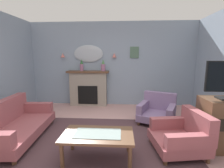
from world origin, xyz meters
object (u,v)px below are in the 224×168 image
coffee_table (98,137)px  armchair_in_corner (157,110)px  mantel_vase_left (103,66)px  wall_mirror (89,54)px  armchair_by_coffee_table (183,135)px  wall_sconce_right (114,55)px  fireplace (88,89)px  framed_picture (134,52)px  wall_sconce_left (63,55)px  floral_couch (13,124)px  mantel_vase_right (82,65)px

coffee_table → armchair_in_corner: armchair_in_corner is taller
mantel_vase_left → wall_mirror: 0.66m
mantel_vase_left → armchair_by_coffee_table: 3.19m
wall_mirror → mantel_vase_left: bearing=-18.8°
wall_sconce_right → coffee_table: (-0.11, -2.97, -1.28)m
wall_sconce_right → wall_mirror: bearing=176.6°
fireplace → wall_sconce_right: (0.85, 0.09, 1.09)m
armchair_by_coffee_table → framed_picture: bearing=103.5°
wall_sconce_left → floral_couch: (-0.17, -2.44, -1.34)m
wall_sconce_right → floral_couch: (-1.87, -2.44, -1.34)m
wall_mirror → wall_sconce_right: wall_mirror is taller
wall_mirror → wall_sconce_left: size_ratio=6.86×
mantel_vase_left → armchair_in_corner: (1.50, -1.25, -1.02)m
mantel_vase_right → framed_picture: size_ratio=1.05×
mantel_vase_right → mantel_vase_left: (0.70, 0.00, -0.02)m
floral_couch → armchair_by_coffee_table: size_ratio=1.91×
floral_couch → armchair_by_coffee_table: floral_couch is taller
wall_mirror → framed_picture: size_ratio=2.67×
floral_couch → armchair_in_corner: floral_couch is taller
wall_sconce_left → wall_sconce_right: same height
wall_mirror → framed_picture: bearing=0.4°
armchair_in_corner → mantel_vase_left: bearing=140.1°
armchair_by_coffee_table → coffee_table: bearing=-167.2°
fireplace → wall_sconce_right: 1.38m
wall_sconce_right → coffee_table: wall_sconce_right is taller
wall_sconce_right → armchair_by_coffee_table: wall_sconce_right is taller
mantel_vase_left → wall_sconce_right: wall_sconce_right is taller
mantel_vase_right → framed_picture: 1.76m
wall_sconce_left → floral_couch: 2.79m
floral_couch → armchair_in_corner: (3.01, 1.07, -0.01)m
wall_mirror → floral_couch: size_ratio=0.54×
mantel_vase_left → wall_sconce_left: size_ratio=2.71×
wall_sconce_left → armchair_in_corner: (2.85, -1.37, -1.35)m
mantel_vase_right → wall_sconce_right: size_ratio=2.71×
mantel_vase_left → framed_picture: bearing=10.2°
wall_mirror → coffee_table: (0.74, -3.02, -1.33)m
wall_sconce_right → fireplace: bearing=-173.8°
wall_sconce_left → coffee_table: wall_sconce_left is taller
wall_mirror → coffee_table: wall_mirror is taller
floral_couch → mantel_vase_left: bearing=56.8°
coffee_table → armchair_by_coffee_table: armchair_by_coffee_table is taller
wall_sconce_left → coffee_table: bearing=-61.9°
wall_sconce_left → armchair_in_corner: 3.44m
wall_sconce_right → framed_picture: size_ratio=0.39×
fireplace → mantel_vase_left: size_ratio=3.59×
mantel_vase_left → armchair_by_coffee_table: bearing=-56.9°
framed_picture → armchair_by_coffee_table: bearing=-76.5°
wall_sconce_left → mantel_vase_left: bearing=-5.1°
framed_picture → armchair_by_coffee_table: framed_picture is taller
mantel_vase_left → wall_mirror: (-0.50, 0.17, 0.39)m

